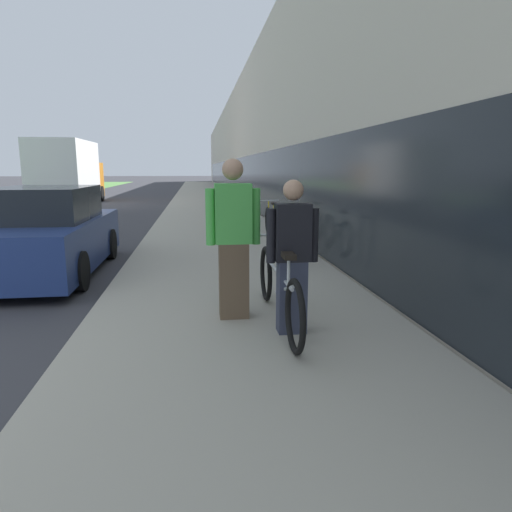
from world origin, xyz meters
The scene contains 11 objects.
sidewalk_slab centered at (5.10, 21.00, 0.07)m, with size 3.58×70.00×0.14m.
storefront_facade centered at (11.93, 29.00, 3.19)m, with size 10.01×70.00×6.40m.
lawn_strip centered at (-5.94, 25.00, 0.01)m, with size 4.45×70.00×0.03m.
tandem_bicycle centered at (5.45, 1.25, 0.51)m, with size 0.52×2.42×0.88m.
person_rider centered at (5.53, 0.95, 0.92)m, with size 0.53×0.21×1.55m.
person_bystander centered at (4.99, 1.50, 1.03)m, with size 0.60×0.23×1.76m.
bike_rack_hoop centered at (6.32, 4.14, 0.65)m, with size 0.05×0.60×0.84m.
cruiser_bike_nearest centered at (6.46, 5.40, 0.51)m, with size 0.52×1.73×0.86m.
cruiser_bike_middle centered at (6.42, 7.59, 0.51)m, with size 0.52×1.75×0.87m.
parked_sedan_curbside centered at (2.03, 4.66, 0.68)m, with size 1.82×4.14×1.49m.
moving_truck centered at (-1.72, 20.67, 1.57)m, with size 2.43×6.32×3.12m.
Camera 1 is at (4.59, -3.45, 1.80)m, focal length 32.00 mm.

